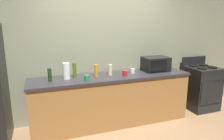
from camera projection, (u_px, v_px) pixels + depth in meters
ground_plane at (120, 133)px, 3.50m from camera, size 8.00×8.00×0.00m
back_wall at (105, 47)px, 3.93m from camera, size 6.40×0.10×2.70m
counter_run at (112, 100)px, 3.76m from camera, size 2.84×0.64×0.90m
stove_range at (201, 87)px, 4.41m from camera, size 0.60×0.61×1.08m
microwave at (156, 64)px, 3.97m from camera, size 0.48×0.35×0.27m
paper_towel_roll at (66, 71)px, 3.42m from camera, size 0.12×0.12×0.27m
bottle_wine at (50, 75)px, 3.29m from camera, size 0.06×0.06×0.21m
bottle_dish_soap at (96, 70)px, 3.57m from camera, size 0.06×0.06×0.21m
bottle_olive_oil at (75, 70)px, 3.52m from camera, size 0.06×0.06×0.25m
bottle_hand_soap at (110, 70)px, 3.66m from camera, size 0.07×0.07×0.19m
mug_white at (133, 71)px, 3.81m from camera, size 0.08×0.08×0.09m
mug_green at (87, 78)px, 3.32m from camera, size 0.08×0.08×0.10m
mug_red at (125, 73)px, 3.64m from camera, size 0.09×0.09×0.09m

